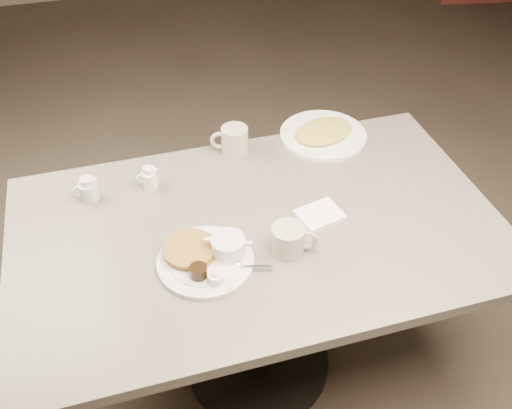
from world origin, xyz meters
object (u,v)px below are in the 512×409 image
object	(u,v)px
main_plate	(208,256)
hash_plate	(323,134)
coffee_mug_far	(234,140)
coffee_mug_near	(289,239)
creamer_left	(88,189)
creamer_right	(150,178)
diner_table	(258,263)

from	to	relation	value
main_plate	hash_plate	world-z (taller)	main_plate
coffee_mug_far	hash_plate	xyz separation A→B (m)	(0.34, 0.00, -0.04)
coffee_mug_near	creamer_left	distance (m)	0.68
main_plate	creamer_right	distance (m)	0.39
diner_table	creamer_right	distance (m)	0.45
coffee_mug_near	coffee_mug_far	size ratio (longest dim) A/B	1.02
diner_table	creamer_left	size ratio (longest dim) A/B	16.01
coffee_mug_far	creamer_left	xyz separation A→B (m)	(-0.51, -0.11, -0.01)
diner_table	coffee_mug_near	bearing A→B (deg)	-65.56
coffee_mug_far	creamer_left	distance (m)	0.52
coffee_mug_far	creamer_left	bearing A→B (deg)	-167.43
diner_table	coffee_mug_far	size ratio (longest dim) A/B	10.35
diner_table	creamer_right	world-z (taller)	creamer_right
creamer_right	hash_plate	distance (m)	0.67
main_plate	coffee_mug_far	size ratio (longest dim) A/B	2.53
coffee_mug_near	coffee_mug_far	xyz separation A→B (m)	(-0.03, 0.52, 0.00)
creamer_right	hash_plate	size ratio (longest dim) A/B	0.19
creamer_right	main_plate	bearing A→B (deg)	-73.66
coffee_mug_near	creamer_right	world-z (taller)	coffee_mug_near
main_plate	coffee_mug_far	world-z (taller)	coffee_mug_far
creamer_left	creamer_right	size ratio (longest dim) A/B	1.17
coffee_mug_near	creamer_left	xyz separation A→B (m)	(-0.54, 0.40, -0.01)
diner_table	creamer_right	xyz separation A→B (m)	(-0.29, 0.28, 0.21)
coffee_mug_near	coffee_mug_far	distance (m)	0.52
main_plate	coffee_mug_far	bearing A→B (deg)	67.47
hash_plate	creamer_left	bearing A→B (deg)	-172.35
main_plate	creamer_right	bearing A→B (deg)	106.34
coffee_mug_far	hash_plate	bearing A→B (deg)	0.09
main_plate	creamer_right	xyz separation A→B (m)	(-0.11, 0.38, 0.01)
coffee_mug_near	creamer_right	bearing A→B (deg)	130.70
coffee_mug_near	coffee_mug_far	bearing A→B (deg)	93.67
coffee_mug_far	creamer_left	world-z (taller)	coffee_mug_far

